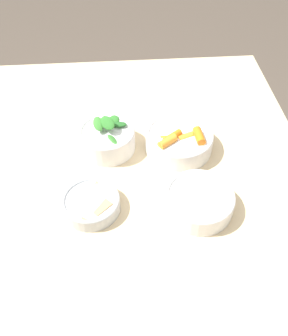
# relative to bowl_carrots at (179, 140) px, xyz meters

# --- Properties ---
(ground_plane) EXTENTS (10.00, 10.00, 0.00)m
(ground_plane) POSITION_rel_bowl_carrots_xyz_m (0.10, -0.13, -0.79)
(ground_plane) COLOR #4C4238
(dining_table) EXTENTS (1.14, 0.94, 0.76)m
(dining_table) POSITION_rel_bowl_carrots_xyz_m (0.10, -0.13, -0.15)
(dining_table) COLOR beige
(dining_table) RESTS_ON ground_plane
(bowl_carrots) EXTENTS (0.18, 0.18, 0.07)m
(bowl_carrots) POSITION_rel_bowl_carrots_xyz_m (0.00, 0.00, 0.00)
(bowl_carrots) COLOR white
(bowl_carrots) RESTS_ON dining_table
(bowl_greens) EXTENTS (0.15, 0.15, 0.10)m
(bowl_greens) POSITION_rel_bowl_carrots_xyz_m (-0.02, -0.19, 0.00)
(bowl_greens) COLOR white
(bowl_greens) RESTS_ON dining_table
(bowl_beans_hotdog) EXTENTS (0.16, 0.16, 0.05)m
(bowl_beans_hotdog) POSITION_rel_bowl_carrots_xyz_m (0.21, 0.02, -0.01)
(bowl_beans_hotdog) COLOR white
(bowl_beans_hotdog) RESTS_ON dining_table
(bowl_cookies) EXTENTS (0.14, 0.14, 0.04)m
(bowl_cookies) POSITION_rel_bowl_carrots_xyz_m (0.19, -0.23, -0.01)
(bowl_cookies) COLOR silver
(bowl_cookies) RESTS_ON dining_table
(ruler) EXTENTS (0.31, 0.05, 0.00)m
(ruler) POSITION_rel_bowl_carrots_xyz_m (0.06, 0.26, -0.03)
(ruler) COLOR #EFB7C6
(ruler) RESTS_ON dining_table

